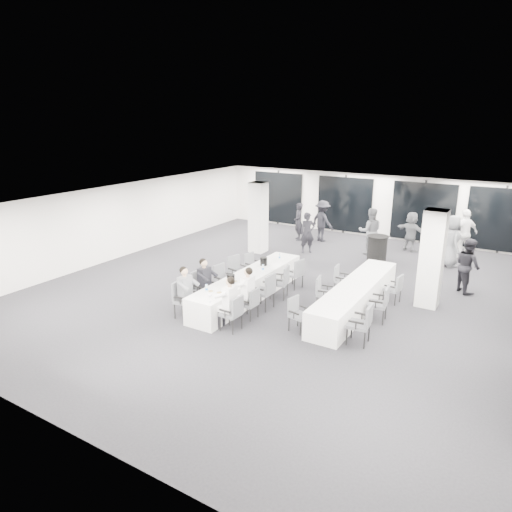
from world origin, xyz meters
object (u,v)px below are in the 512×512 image
Objects in this scene: cocktail_table at (377,250)px; chair_main_right_far at (296,272)px; chair_side_left_far at (340,278)px; ice_bucket_far at (264,261)px; chair_main_left_fourth at (237,270)px; chair_side_left_near at (297,312)px; standing_guest_g at (298,219)px; chair_main_left_near at (182,297)px; standing_guest_c at (323,218)px; chair_side_right_mid at (381,302)px; standing_guest_f at (411,229)px; standing_guest_a at (308,230)px; chair_main_left_far at (252,264)px; chair_main_right_mid at (266,289)px; chair_side_right_far at (395,287)px; chair_side_left_mid at (323,291)px; banquet_table_side at (355,297)px; chair_main_right_near at (233,311)px; chair_main_left_second at (202,286)px; ice_bucket_near at (231,279)px; chair_main_right_second at (251,302)px; chair_main_right_fourth at (282,280)px; banquet_table_main at (249,286)px; chair_main_left_mid at (222,278)px; standing_guest_b at (370,228)px; chair_side_right_near at (363,322)px; standing_guest_e at (452,238)px; standing_guest_d at (465,230)px.

chair_main_right_far is (-1.46, -3.71, -0.01)m from cocktail_table.
ice_bucket_far reaches higher than chair_side_left_far.
chair_main_left_fourth reaches higher than chair_side_left_near.
standing_guest_g is (-4.04, 1.72, 0.38)m from cocktail_table.
standing_guest_c reaches higher than chair_main_left_near.
chair_side_right_mid is at bearing 145.52° from standing_guest_c.
standing_guest_a is at bearing 58.34° from standing_guest_f.
chair_main_left_far is at bearing 144.99° from ice_bucket_far.
chair_main_right_mid is 1.20× the size of chair_side_right_far.
chair_side_right_far is at bearing 120.47° from chair_side_left_mid.
banquet_table_side is 2.27m from chair_main_right_far.
cocktail_table is 1.17× the size of chair_main_right_near.
chair_main_left_second is 4.04× the size of ice_bucket_near.
cocktail_table is 6.55m from chair_main_right_second.
chair_main_left_fourth is 1.67m from chair_main_right_fourth.
chair_main_right_second is at bearing -77.14° from chair_side_left_near.
chair_main_left_mid is (-0.83, -0.19, 0.16)m from banquet_table_main.
chair_main_left_mid is 2.50m from chair_main_right_near.
standing_guest_c is at bearing 11.71° from chair_main_right_near.
chair_main_left_near reaches higher than chair_main_right_fourth.
chair_main_right_second is at bearing 2.40° from chair_main_right_near.
standing_guest_c reaches higher than chair_main_right_near.
standing_guest_f is (2.06, 8.11, 0.32)m from chair_main_right_mid.
standing_guest_b is 7.47m from ice_bucket_near.
chair_main_left_mid is at bearing 43.55° from chair_main_right_near.
chair_main_right_near is 3.17m from chair_side_right_near.
cocktail_table is at bearing 160.42° from chair_main_left_second.
chair_side_right_far is at bearing 139.72° from standing_guest_e.
chair_main_left_second is 1.19× the size of chair_side_left_far.
chair_side_right_near is 9.53m from standing_guest_c.
standing_guest_b reaches higher than standing_guest_c.
chair_main_left_mid is 8.55m from standing_guest_e.
standing_guest_a is 0.87× the size of standing_guest_e.
standing_guest_f is at bearing 63.60° from standing_guest_g.
cocktail_table is 6.50m from ice_bucket_near.
chair_main_left_mid is at bearing 111.11° from standing_guest_c.
banquet_table_main is 1.11m from ice_bucket_far.
chair_main_left_second is 0.50× the size of standing_guest_b.
chair_side_left_near is (3.01, -2.70, -0.00)m from chair_main_left_far.
chair_side_right_mid is 8.28m from standing_guest_c.
ice_bucket_near is (-0.85, 0.32, 0.39)m from chair_main_right_second.
chair_main_right_fourth is 1.14× the size of chair_side_left_near.
chair_main_left_mid is (0.00, 1.87, -0.03)m from chair_main_left_near.
standing_guest_d is at bearing -13.99° from chair_side_right_mid.
chair_main_left_second is at bearing 90.78° from standing_guest_f.
chair_main_left_far is at bearing -90.03° from chair_side_left_far.
standing_guest_e is 7.15m from ice_bucket_far.
chair_side_right_near is (4.68, 0.99, 0.00)m from chair_main_left_near.
chair_main_right_far is at bearing -10.56° from standing_guest_g.
chair_side_right_near is at bearing 81.82° from standing_guest_b.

